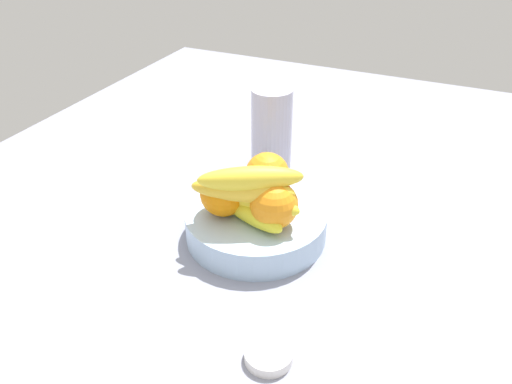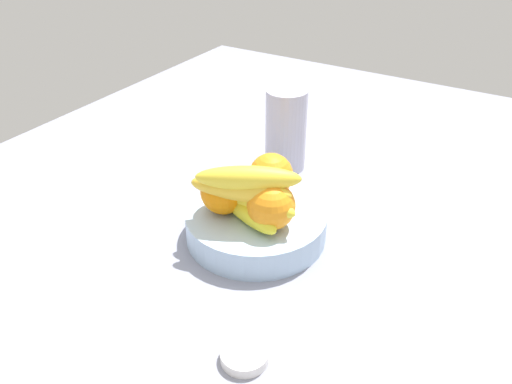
% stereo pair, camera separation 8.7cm
% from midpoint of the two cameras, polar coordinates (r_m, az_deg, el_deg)
% --- Properties ---
extents(ground_plane, '(1.80, 1.40, 0.03)m').
position_cam_midpoint_polar(ground_plane, '(0.96, -2.20, -4.52)').
color(ground_plane, gray).
extents(fruit_bowl, '(0.25, 0.25, 0.05)m').
position_cam_midpoint_polar(fruit_bowl, '(0.91, -2.72, -3.58)').
color(fruit_bowl, '#A6C3E0').
rests_on(fruit_bowl, ground_plane).
extents(orange_front_left, '(0.08, 0.08, 0.08)m').
position_cam_midpoint_polar(orange_front_left, '(0.93, -1.26, 1.82)').
color(orange_front_left, orange).
rests_on(orange_front_left, fruit_bowl).
extents(orange_front_right, '(0.08, 0.08, 0.08)m').
position_cam_midpoint_polar(orange_front_right, '(0.88, -6.41, -0.21)').
color(orange_front_right, orange).
rests_on(orange_front_right, fruit_bowl).
extents(orange_center, '(0.08, 0.08, 0.08)m').
position_cam_midpoint_polar(orange_center, '(0.84, -0.94, -1.50)').
color(orange_center, orange).
rests_on(orange_center, fruit_bowl).
extents(banana_bunch, '(0.12, 0.19, 0.11)m').
position_cam_midpoint_polar(banana_bunch, '(0.85, -3.79, -0.30)').
color(banana_bunch, yellow).
rests_on(banana_bunch, fruit_bowl).
extents(thermos_tumbler, '(0.09, 0.09, 0.18)m').
position_cam_midpoint_polar(thermos_tumbler, '(1.10, -0.54, 6.88)').
color(thermos_tumbler, '#B1AEC4').
rests_on(thermos_tumbler, ground_plane).
extents(jar_lid, '(0.07, 0.07, 0.02)m').
position_cam_midpoint_polar(jar_lid, '(0.72, -2.21, -17.54)').
color(jar_lid, silver).
rests_on(jar_lid, ground_plane).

